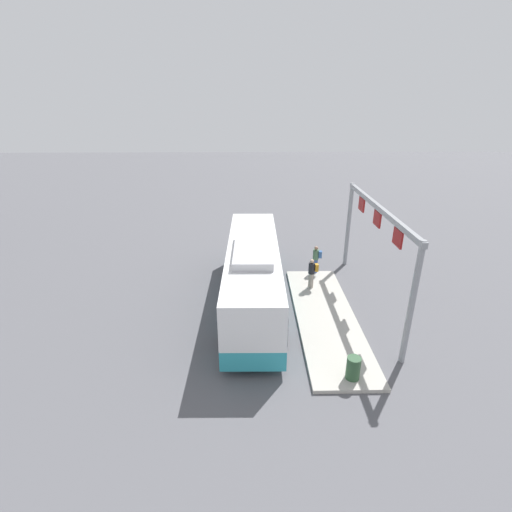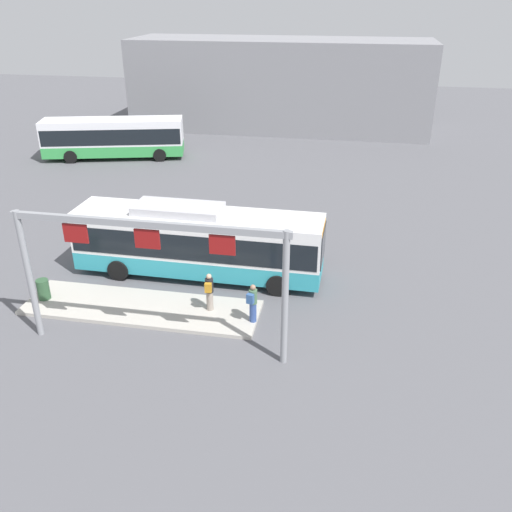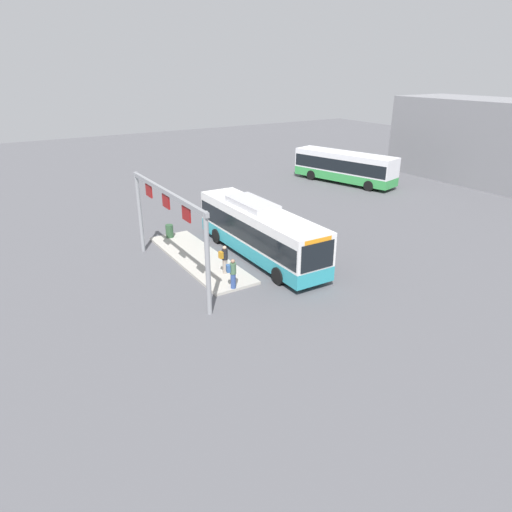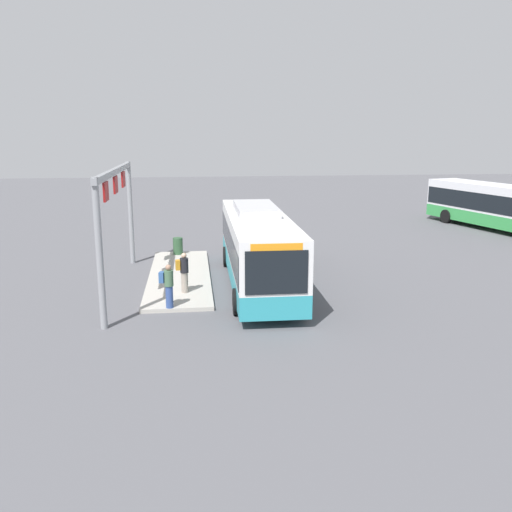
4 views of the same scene
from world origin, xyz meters
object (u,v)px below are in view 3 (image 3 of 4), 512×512
bus_background_left (345,166)px  person_waiting_near (224,259)px  trash_bin (169,231)px  bus_main (259,229)px  person_boarding (232,273)px

bus_background_left → person_waiting_near: size_ratio=6.68×
bus_background_left → person_waiting_near: (13.46, -21.20, -0.73)m
bus_background_left → trash_bin: bus_background_left is taller
bus_background_left → trash_bin: (6.18, -21.61, -1.17)m
bus_main → bus_background_left: size_ratio=1.03×
bus_background_left → person_boarding: bus_background_left is taller
trash_bin → bus_main: bearing=31.6°
person_waiting_near → trash_bin: person_waiting_near is taller
bus_background_left → bus_main: bearing=-70.9°
bus_background_left → trash_bin: size_ratio=12.39×
bus_main → person_boarding: 5.07m
bus_background_left → person_boarding: size_ratio=6.68×
bus_main → bus_background_left: bus_main is taller
bus_main → person_boarding: bus_main is taller
bus_main → trash_bin: 7.03m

